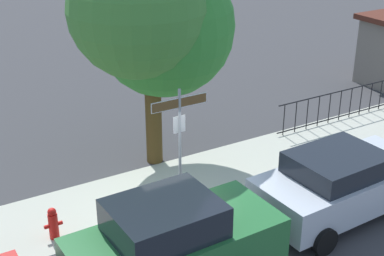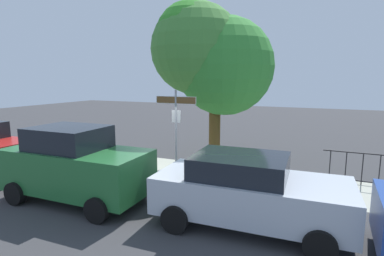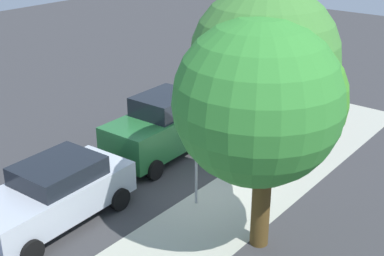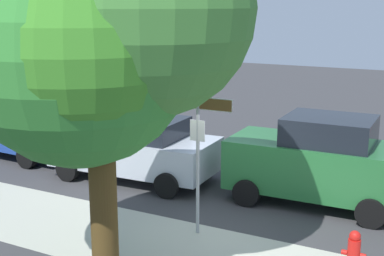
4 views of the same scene
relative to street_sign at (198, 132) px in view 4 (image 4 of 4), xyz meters
The scene contains 8 objects.
ground_plane 2.22m from the street_sign, 140.27° to the right, with size 60.00×60.00×0.00m, color #38383A.
sidewalk_strip 2.76m from the street_sign, 30.64° to the left, with size 24.00×2.60×0.00m, color #ABAD9D.
street_sign is the anchor object (origin of this frame).
shade_tree 3.10m from the street_sign, 80.06° to the left, with size 4.62×4.11×6.30m.
car_green 3.47m from the street_sign, 121.56° to the right, with size 4.13×2.10×2.11m.
car_silver 4.07m from the street_sign, 37.49° to the right, with size 4.47×2.26×1.68m.
car_blue 8.39m from the street_sign, 18.74° to the right, with size 4.70×2.23×1.83m.
fire_hydrant 3.63m from the street_sign, behind, with size 0.42×0.22×0.78m.
Camera 4 is at (-4.23, 9.56, 4.63)m, focal length 50.24 mm.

